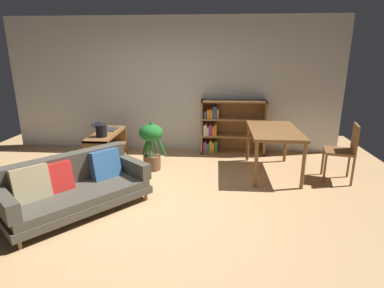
{
  "coord_description": "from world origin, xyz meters",
  "views": [
    {
      "loc": [
        0.89,
        -3.69,
        1.98
      ],
      "look_at": [
        0.54,
        0.76,
        0.68
      ],
      "focal_mm": 29.0,
      "sensor_mm": 36.0,
      "label": 1
    }
  ],
  "objects_px": {
    "open_laptop": "(106,128)",
    "dining_chair_near": "(345,149)",
    "fabric_couch": "(73,186)",
    "desk_speaker": "(101,131)",
    "dining_table": "(274,134)",
    "potted_floor_plant": "(151,142)",
    "bookshelf": "(228,127)",
    "media_console": "(107,148)"
  },
  "relations": [
    {
      "from": "open_laptop",
      "to": "dining_chair_near",
      "type": "relative_size",
      "value": 0.48
    },
    {
      "from": "fabric_couch",
      "to": "desk_speaker",
      "type": "bearing_deg",
      "value": 95.86
    },
    {
      "from": "desk_speaker",
      "to": "dining_table",
      "type": "relative_size",
      "value": 0.16
    },
    {
      "from": "potted_floor_plant",
      "to": "bookshelf",
      "type": "height_order",
      "value": "bookshelf"
    },
    {
      "from": "open_laptop",
      "to": "dining_chair_near",
      "type": "xyz_separation_m",
      "value": [
        4.12,
        -0.78,
        -0.08
      ]
    },
    {
      "from": "potted_floor_plant",
      "to": "bookshelf",
      "type": "relative_size",
      "value": 0.67
    },
    {
      "from": "open_laptop",
      "to": "potted_floor_plant",
      "type": "xyz_separation_m",
      "value": [
        0.97,
        -0.52,
        -0.11
      ]
    },
    {
      "from": "fabric_couch",
      "to": "dining_chair_near",
      "type": "xyz_separation_m",
      "value": [
        3.87,
        1.27,
        0.2
      ]
    },
    {
      "from": "media_console",
      "to": "open_laptop",
      "type": "relative_size",
      "value": 2.59
    },
    {
      "from": "potted_floor_plant",
      "to": "dining_chair_near",
      "type": "distance_m",
      "value": 3.16
    },
    {
      "from": "fabric_couch",
      "to": "dining_table",
      "type": "xyz_separation_m",
      "value": [
        2.8,
        1.52,
        0.36
      ]
    },
    {
      "from": "open_laptop",
      "to": "desk_speaker",
      "type": "relative_size",
      "value": 2.11
    },
    {
      "from": "dining_table",
      "to": "open_laptop",
      "type": "bearing_deg",
      "value": 170.25
    },
    {
      "from": "dining_table",
      "to": "bookshelf",
      "type": "xyz_separation_m",
      "value": [
        -0.72,
        1.11,
        -0.16
      ]
    },
    {
      "from": "potted_floor_plant",
      "to": "dining_chair_near",
      "type": "bearing_deg",
      "value": -4.63
    },
    {
      "from": "potted_floor_plant",
      "to": "bookshelf",
      "type": "distance_m",
      "value": 1.75
    },
    {
      "from": "fabric_couch",
      "to": "desk_speaker",
      "type": "xyz_separation_m",
      "value": [
        -0.16,
        1.52,
        0.36
      ]
    },
    {
      "from": "desk_speaker",
      "to": "dining_table",
      "type": "distance_m",
      "value": 2.96
    },
    {
      "from": "open_laptop",
      "to": "dining_chair_near",
      "type": "bearing_deg",
      "value": -10.66
    },
    {
      "from": "desk_speaker",
      "to": "bookshelf",
      "type": "bearing_deg",
      "value": 26.38
    },
    {
      "from": "media_console",
      "to": "desk_speaker",
      "type": "distance_m",
      "value": 0.49
    },
    {
      "from": "desk_speaker",
      "to": "dining_chair_near",
      "type": "height_order",
      "value": "dining_chair_near"
    },
    {
      "from": "fabric_couch",
      "to": "desk_speaker",
      "type": "height_order",
      "value": "desk_speaker"
    },
    {
      "from": "desk_speaker",
      "to": "potted_floor_plant",
      "type": "relative_size",
      "value": 0.25
    },
    {
      "from": "media_console",
      "to": "dining_table",
      "type": "bearing_deg",
      "value": -5.34
    },
    {
      "from": "fabric_couch",
      "to": "potted_floor_plant",
      "type": "relative_size",
      "value": 2.18
    },
    {
      "from": "open_laptop",
      "to": "bookshelf",
      "type": "relative_size",
      "value": 0.35
    },
    {
      "from": "fabric_couch",
      "to": "media_console",
      "type": "bearing_deg",
      "value": 95.71
    },
    {
      "from": "dining_chair_near",
      "to": "bookshelf",
      "type": "height_order",
      "value": "bookshelf"
    },
    {
      "from": "fabric_couch",
      "to": "dining_chair_near",
      "type": "relative_size",
      "value": 2.0
    },
    {
      "from": "fabric_couch",
      "to": "potted_floor_plant",
      "type": "height_order",
      "value": "potted_floor_plant"
    },
    {
      "from": "fabric_couch",
      "to": "dining_chair_near",
      "type": "distance_m",
      "value": 4.08
    },
    {
      "from": "dining_chair_near",
      "to": "potted_floor_plant",
      "type": "bearing_deg",
      "value": 175.37
    },
    {
      "from": "bookshelf",
      "to": "fabric_couch",
      "type": "bearing_deg",
      "value": -128.3
    },
    {
      "from": "dining_table",
      "to": "dining_chair_near",
      "type": "relative_size",
      "value": 1.45
    },
    {
      "from": "fabric_couch",
      "to": "dining_chair_near",
      "type": "bearing_deg",
      "value": 18.22
    },
    {
      "from": "media_console",
      "to": "potted_floor_plant",
      "type": "relative_size",
      "value": 1.36
    },
    {
      "from": "potted_floor_plant",
      "to": "dining_table",
      "type": "distance_m",
      "value": 2.09
    },
    {
      "from": "media_console",
      "to": "dining_chair_near",
      "type": "distance_m",
      "value": 4.09
    },
    {
      "from": "fabric_couch",
      "to": "potted_floor_plant",
      "type": "bearing_deg",
      "value": 64.82
    },
    {
      "from": "media_console",
      "to": "bookshelf",
      "type": "xyz_separation_m",
      "value": [
        2.26,
        0.83,
        0.24
      ]
    },
    {
      "from": "fabric_couch",
      "to": "open_laptop",
      "type": "bearing_deg",
      "value": 97.1
    }
  ]
}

